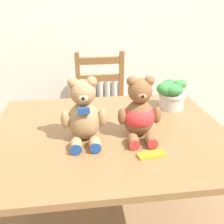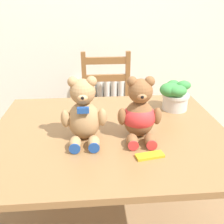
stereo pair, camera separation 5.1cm
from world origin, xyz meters
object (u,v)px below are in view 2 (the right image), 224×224
at_px(chocolate_bar, 150,156).
at_px(wooden_chair_behind, 107,111).
at_px(teddy_bear_left, 84,114).
at_px(potted_plant, 175,95).
at_px(teddy_bear_right, 139,114).

bearing_deg(chocolate_bar, wooden_chair_behind, 95.15).
bearing_deg(teddy_bear_left, potted_plant, -149.76).
relative_size(wooden_chair_behind, chocolate_bar, 8.03).
bearing_deg(potted_plant, teddy_bear_right, -131.40).
bearing_deg(teddy_bear_left, wooden_chair_behind, -99.69).
xyz_separation_m(teddy_bear_left, potted_plant, (0.52, 0.31, -0.04)).
relative_size(wooden_chair_behind, potted_plant, 5.20).
height_order(potted_plant, chocolate_bar, potted_plant).
bearing_deg(teddy_bear_left, teddy_bear_right, -179.21).
height_order(teddy_bear_right, chocolate_bar, teddy_bear_right).
xyz_separation_m(potted_plant, chocolate_bar, (-0.25, -0.48, -0.09)).
xyz_separation_m(teddy_bear_right, chocolate_bar, (0.02, -0.18, -0.11)).
distance_m(teddy_bear_left, teddy_bear_right, 0.26).
height_order(teddy_bear_right, potted_plant, teddy_bear_right).
height_order(teddy_bear_left, potted_plant, teddy_bear_left).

